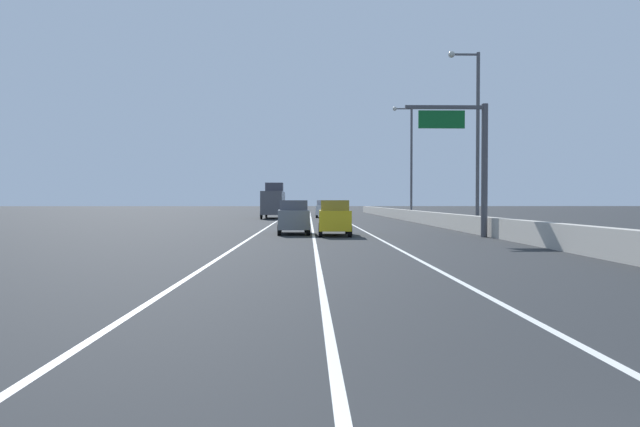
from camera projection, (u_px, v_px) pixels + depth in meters
ground_plane at (327, 218)px, 66.51m from camera, size 320.00×320.00×0.00m
lane_stripe_left at (277, 221)px, 57.39m from camera, size 0.16×130.00×0.00m
lane_stripe_center at (311, 221)px, 57.47m from camera, size 0.16×130.00×0.00m
lane_stripe_right at (345, 221)px, 57.54m from camera, size 0.16×130.00×0.00m
jersey_barrier_right at (444, 220)px, 42.68m from camera, size 0.60×120.00×1.10m
overhead_sign_gantry at (472, 153)px, 31.05m from camera, size 4.68×0.36×7.50m
lamp_post_right_second at (475, 130)px, 37.10m from camera, size 2.14×0.44×12.07m
lamp_post_right_third at (409, 156)px, 58.79m from camera, size 2.14×0.44×12.07m
car_white_0 at (324, 209)px, 68.67m from camera, size 2.03×4.73×2.14m
car_yellow_1 at (334, 218)px, 32.63m from camera, size 1.96×4.19×2.08m
car_red_2 at (280, 208)px, 87.71m from camera, size 1.93×4.23×1.87m
car_gray_3 at (293, 217)px, 34.14m from camera, size 2.08×4.37×2.08m
car_green_4 at (299, 208)px, 77.87m from camera, size 1.91×4.38×2.08m
box_truck at (273, 202)px, 65.41m from camera, size 2.48×8.60×4.26m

